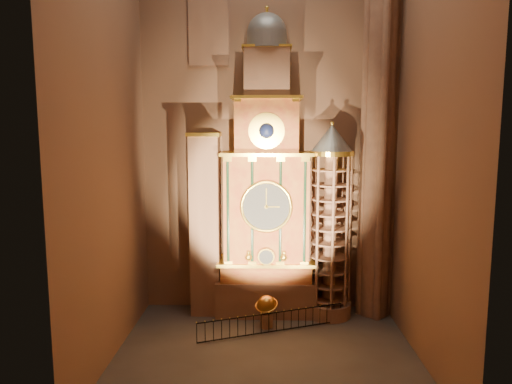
{
  "coord_description": "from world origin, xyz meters",
  "views": [
    {
      "loc": [
        -0.03,
        -19.93,
        10.27
      ],
      "look_at": [
        -0.53,
        3.0,
        7.22
      ],
      "focal_mm": 32.0,
      "sensor_mm": 36.0,
      "label": 1
    }
  ],
  "objects_px": {
    "astronomical_clock": "(266,197)",
    "stair_turret": "(330,223)",
    "celestial_globe": "(266,308)",
    "iron_railing": "(273,322)",
    "portrait_tower": "(205,224)"
  },
  "relations": [
    {
      "from": "astronomical_clock",
      "to": "stair_turret",
      "type": "relative_size",
      "value": 1.55
    },
    {
      "from": "celestial_globe",
      "to": "iron_railing",
      "type": "distance_m",
      "value": 0.89
    },
    {
      "from": "astronomical_clock",
      "to": "iron_railing",
      "type": "height_order",
      "value": "astronomical_clock"
    },
    {
      "from": "astronomical_clock",
      "to": "iron_railing",
      "type": "distance_m",
      "value": 6.66
    },
    {
      "from": "celestial_globe",
      "to": "astronomical_clock",
      "type": "bearing_deg",
      "value": 90.68
    },
    {
      "from": "portrait_tower",
      "to": "stair_turret",
      "type": "height_order",
      "value": "stair_turret"
    },
    {
      "from": "iron_railing",
      "to": "portrait_tower",
      "type": "bearing_deg",
      "value": 144.62
    },
    {
      "from": "astronomical_clock",
      "to": "portrait_tower",
      "type": "relative_size",
      "value": 1.64
    },
    {
      "from": "stair_turret",
      "to": "iron_railing",
      "type": "relative_size",
      "value": 1.46
    },
    {
      "from": "astronomical_clock",
      "to": "celestial_globe",
      "type": "relative_size",
      "value": 9.61
    },
    {
      "from": "astronomical_clock",
      "to": "celestial_globe",
      "type": "distance_m",
      "value": 5.97
    },
    {
      "from": "astronomical_clock",
      "to": "iron_railing",
      "type": "relative_size",
      "value": 2.25
    },
    {
      "from": "astronomical_clock",
      "to": "iron_railing",
      "type": "xyz_separation_m",
      "value": [
        0.34,
        -2.64,
        -6.11
      ]
    },
    {
      "from": "celestial_globe",
      "to": "iron_railing",
      "type": "bearing_deg",
      "value": -65.02
    },
    {
      "from": "astronomical_clock",
      "to": "stair_turret",
      "type": "bearing_deg",
      "value": -4.3
    }
  ]
}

